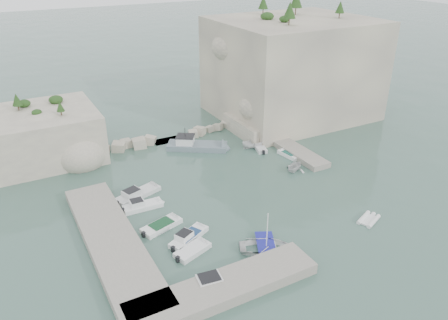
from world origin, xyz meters
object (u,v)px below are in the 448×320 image
tender_east_b (289,156)px  work_boat (197,149)px  rowboat (266,250)px  tender_east_c (259,149)px  motorboat_f (219,285)px  motorboat_b (143,208)px  motorboat_c (162,228)px  tender_east_d (254,148)px  motorboat_d (189,239)px  motorboat_e (193,252)px  motorboat_a (138,196)px  tender_east_a (294,171)px  inflatable_dinghy (368,221)px

tender_east_b → work_boat: bearing=42.1°
rowboat → tender_east_c: 24.99m
motorboat_f → tender_east_b: (21.97, 19.29, 0.00)m
motorboat_b → motorboat_f: size_ratio=0.74×
motorboat_b → rowboat: motorboat_b is taller
motorboat_c → tender_east_d: 24.33m
motorboat_d → tender_east_c: motorboat_d is taller
motorboat_c → motorboat_e: (1.20, -5.60, 0.00)m
rowboat → tender_east_d: size_ratio=1.42×
motorboat_e → rowboat: rowboat is taller
motorboat_e → motorboat_f: bearing=-107.9°
motorboat_a → tender_east_b: 23.42m
motorboat_b → tender_east_c: 22.71m
work_boat → motorboat_b: bearing=-103.1°
motorboat_b → motorboat_e: motorboat_b is taller
tender_east_b → tender_east_d: 5.87m
tender_east_a → work_boat: 15.72m
motorboat_c → motorboat_e: size_ratio=1.20×
motorboat_b → motorboat_f: 16.08m
motorboat_b → inflatable_dinghy: 26.26m
motorboat_c → motorboat_f: size_ratio=0.74×
tender_east_a → motorboat_d: bearing=88.2°
motorboat_f → tender_east_b: size_ratio=1.67×
motorboat_a → motorboat_d: 11.34m
motorboat_a → rowboat: bearing=-83.2°
tender_east_c → motorboat_e: bearing=148.3°
motorboat_a → motorboat_e: size_ratio=1.53×
motorboat_b → motorboat_f: (1.82, -15.98, 0.00)m
work_boat → inflatable_dinghy: bearing=-38.7°
motorboat_d → tender_east_b: 24.42m
tender_east_a → tender_east_c: size_ratio=0.76×
motorboat_b → motorboat_e: size_ratio=1.20×
motorboat_b → tender_east_b: motorboat_b is taller
motorboat_a → motorboat_c: 7.80m
work_boat → tender_east_a: bearing=-22.7°
motorboat_e → work_boat: 25.39m
motorboat_a → motorboat_d: size_ratio=1.19×
motorboat_c → motorboat_f: 11.20m
motorboat_e → motorboat_d: bearing=55.7°
motorboat_b → tender_east_d: size_ratio=1.31×
tender_east_c → tender_east_d: 0.89m
motorboat_e → work_boat: work_boat is taller
motorboat_a → motorboat_d: same height
motorboat_c → tender_east_a: tender_east_a is taller
tender_east_d → work_boat: bearing=77.7°
rowboat → inflatable_dinghy: 13.24m
tender_east_b → tender_east_c: size_ratio=0.94×
motorboat_b → motorboat_a: bearing=84.7°
tender_east_b → motorboat_e: bearing=113.7°
motorboat_c → motorboat_d: (1.80, -3.38, 0.00)m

